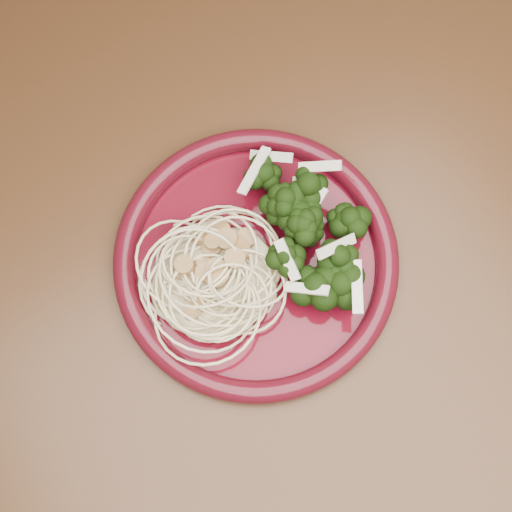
{
  "coord_description": "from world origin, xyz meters",
  "views": [
    {
      "loc": [
        -0.03,
        -0.15,
        1.36
      ],
      "look_at": [
        0.06,
        0.01,
        0.77
      ],
      "focal_mm": 50.0,
      "sensor_mm": 36.0,
      "label": 1
    }
  ],
  "objects": [
    {
      "name": "scallop_cluster",
      "position": [
        0.02,
        0.01,
        0.8
      ],
      "size": [
        0.11,
        0.11,
        0.03
      ],
      "primitive_type": null,
      "rotation": [
        0.0,
        0.0,
        0.04
      ],
      "color": "#A37A42",
      "rests_on": "spaghetti_pile"
    },
    {
      "name": "onion_garnish",
      "position": [
        0.11,
        0.01,
        0.81
      ],
      "size": [
        0.06,
        0.09,
        0.05
      ],
      "primitive_type": null,
      "rotation": [
        0.0,
        0.0,
        0.04
      ],
      "color": "silver",
      "rests_on": "broccoli_pile"
    },
    {
      "name": "dining_table",
      "position": [
        0.0,
        0.0,
        0.65
      ],
      "size": [
        1.2,
        0.8,
        0.75
      ],
      "color": "#472814",
      "rests_on": "ground"
    },
    {
      "name": "spaghetti_pile",
      "position": [
        0.02,
        0.01,
        0.77
      ],
      "size": [
        0.12,
        0.1,
        0.03
      ],
      "primitive_type": "ellipsoid",
      "rotation": [
        0.0,
        0.0,
        0.04
      ],
      "color": "beige",
      "rests_on": "dinner_plate"
    },
    {
      "name": "broccoli_pile",
      "position": [
        0.11,
        0.01,
        0.78
      ],
      "size": [
        0.08,
        0.13,
        0.05
      ],
      "primitive_type": "ellipsoid",
      "rotation": [
        0.0,
        0.0,
        0.04
      ],
      "color": "black",
      "rests_on": "dinner_plate"
    },
    {
      "name": "dinner_plate",
      "position": [
        0.06,
        0.01,
        0.76
      ],
      "size": [
        0.26,
        0.26,
        0.02
      ],
      "rotation": [
        0.0,
        0.0,
        0.04
      ],
      "color": "#4E0813",
      "rests_on": "dining_table"
    }
  ]
}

